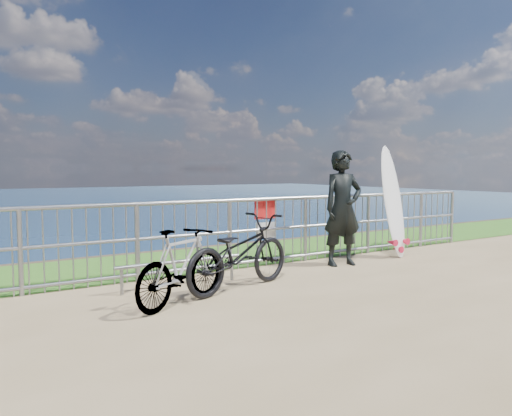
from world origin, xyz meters
TOP-DOWN VIEW (x-y plane):
  - grass_strip at (0.00, 2.70)m, footprint 120.00×120.00m
  - railing at (0.02, 1.60)m, footprint 10.06×0.10m
  - surfer at (1.28, 0.96)m, footprint 0.76×0.56m
  - surfboard at (2.60, 1.08)m, footprint 0.60×0.55m
  - bicycle_near at (-1.01, 0.44)m, footprint 1.98×1.17m
  - bicycle_far at (-1.97, 0.15)m, footprint 1.55×1.06m
  - bike_rack at (-1.62, 0.97)m, footprint 1.80×0.05m

SIDE VIEW (x-z plane):
  - grass_strip at x=0.00m, z-range 0.01..0.01m
  - bike_rack at x=-1.62m, z-range 0.12..0.50m
  - bicycle_far at x=-1.97m, z-range 0.00..0.91m
  - bicycle_near at x=-1.01m, z-range 0.00..0.98m
  - railing at x=0.02m, z-range 0.01..1.14m
  - surfboard at x=2.60m, z-range -0.08..1.95m
  - surfer at x=1.28m, z-range 0.00..1.90m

